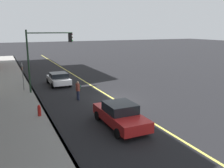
# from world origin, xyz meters

# --- Properties ---
(ground) EXTENTS (200.00, 200.00, 0.00)m
(ground) POSITION_xyz_m (0.00, 0.00, 0.00)
(ground) COLOR black
(sidewalk_slab) EXTENTS (80.00, 3.18, 0.15)m
(sidewalk_slab) POSITION_xyz_m (0.00, 7.65, 0.07)
(sidewalk_slab) COLOR gray
(sidewalk_slab) RESTS_ON ground
(curb_edge) EXTENTS (80.00, 0.16, 0.15)m
(curb_edge) POSITION_xyz_m (0.00, 6.14, 0.07)
(curb_edge) COLOR slate
(curb_edge) RESTS_ON ground
(lane_stripe_center) EXTENTS (80.00, 0.16, 0.01)m
(lane_stripe_center) POSITION_xyz_m (0.00, 0.00, 0.01)
(lane_stripe_center) COLOR #D8CC4C
(lane_stripe_center) RESTS_ON ground
(car_red) EXTENTS (4.79, 2.09, 1.52)m
(car_red) POSITION_xyz_m (-5.63, 2.19, 0.76)
(car_red) COLOR red
(car_red) RESTS_ON ground
(car_white) EXTENTS (4.02, 2.11, 1.39)m
(car_white) POSITION_xyz_m (7.50, 3.18, 0.72)
(car_white) COLOR silver
(car_white) RESTS_ON ground
(pedestrian_with_backpack) EXTENTS (0.43, 0.41, 1.66)m
(pedestrian_with_backpack) POSITION_xyz_m (1.08, 2.91, 0.97)
(pedestrian_with_backpack) COLOR #262D4C
(pedestrian_with_backpack) RESTS_ON ground
(traffic_light_mast) EXTENTS (0.28, 4.39, 6.00)m
(traffic_light_mast) POSITION_xyz_m (4.88, 4.83, 4.12)
(traffic_light_mast) COLOR #1E3823
(traffic_light_mast) RESTS_ON ground
(street_sign_post) EXTENTS (0.60, 0.08, 2.91)m
(street_sign_post) POSITION_xyz_m (6.00, 6.96, 1.71)
(street_sign_post) COLOR slate
(street_sign_post) RESTS_ON ground
(fire_hydrant) EXTENTS (0.24, 0.24, 0.94)m
(fire_hydrant) POSITION_xyz_m (-1.98, 6.66, 0.47)
(fire_hydrant) COLOR red
(fire_hydrant) RESTS_ON ground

